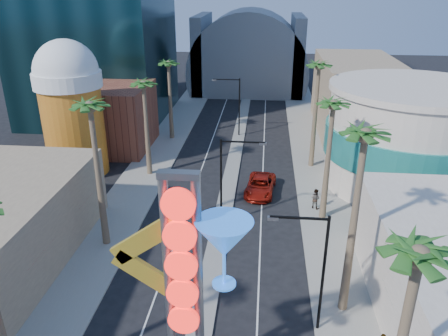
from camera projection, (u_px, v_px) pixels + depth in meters
sidewalk_west at (156, 157)px, 53.08m from camera, size 5.00×100.00×0.15m
sidewalk_east at (314, 163)px, 51.39m from camera, size 5.00×100.00×0.15m
median at (236, 151)px, 54.98m from camera, size 1.60×84.00×0.15m
brick_filler_west at (109, 117)px, 54.84m from camera, size 10.00×10.00×8.00m
filler_east at (356, 96)px, 60.75m from camera, size 10.00×20.00×10.00m
beer_mug at (71, 104)px, 46.10m from camera, size 7.00×7.00×14.50m
turquoise_building at (408, 137)px, 44.02m from camera, size 16.60×16.60×10.60m
canopy at (249, 68)px, 84.38m from camera, size 22.00×16.00×22.00m
neon_sign at (201, 277)px, 20.01m from camera, size 6.53×2.60×12.55m
streetlight_0 at (228, 174)px, 36.57m from camera, size 3.79×0.25×8.00m
streetlight_1 at (235, 101)px, 58.61m from camera, size 3.79×0.25×8.00m
streetlight_2 at (316, 264)px, 25.07m from camera, size 3.45×0.25×8.00m
palm_1 at (91, 116)px, 31.41m from camera, size 2.40×2.40×12.70m
palm_2 at (144, 90)px, 44.74m from camera, size 2.40×2.40×11.20m
palm_3 at (169, 68)px, 55.71m from camera, size 2.40×2.40×11.20m
palm_4 at (416, 272)px, 15.36m from camera, size 2.40×2.40×12.20m
palm_5 at (364, 148)px, 24.15m from camera, size 2.40×2.40×13.20m
palm_6 at (333, 112)px, 35.65m from camera, size 2.40×2.40×11.70m
palm_7 at (319, 73)px, 46.27m from camera, size 2.40×2.40×12.70m
red_pickup at (260, 186)px, 43.92m from camera, size 3.32×6.15×1.64m
pedestrian_b at (315, 199)px, 40.65m from camera, size 1.20×1.14×1.95m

